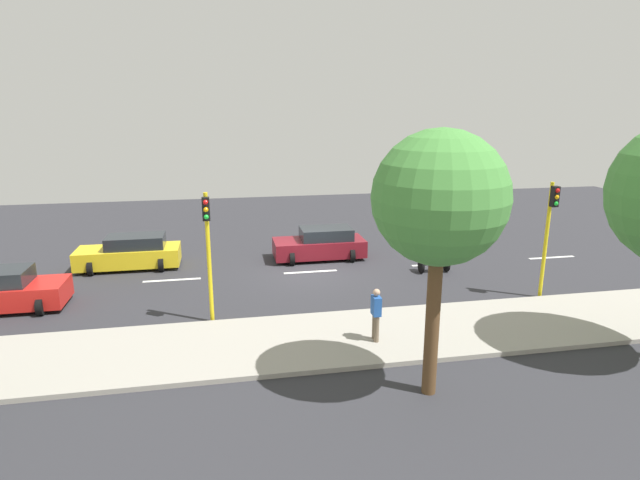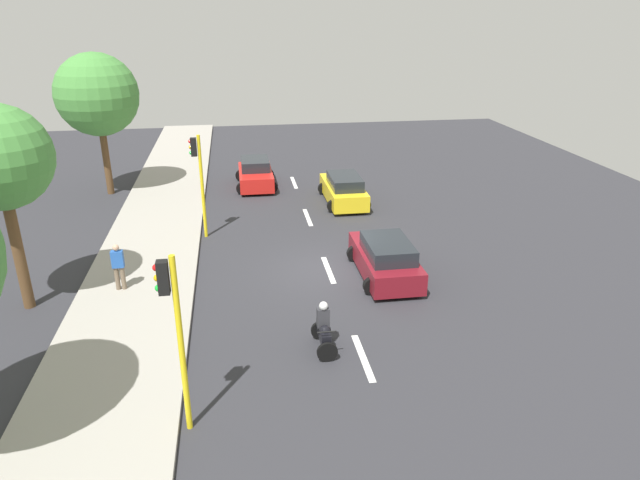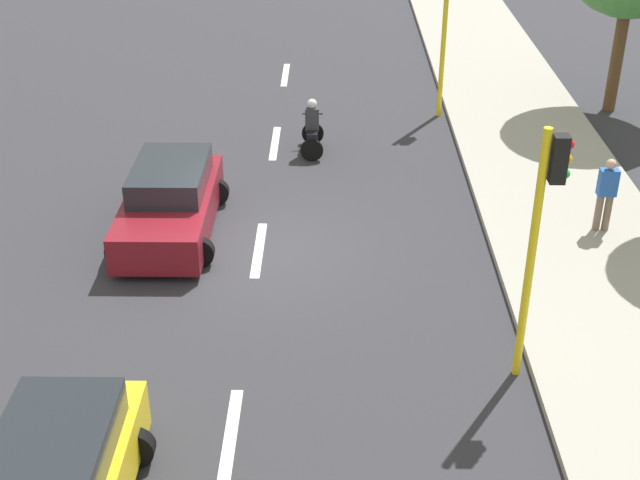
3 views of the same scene
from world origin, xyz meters
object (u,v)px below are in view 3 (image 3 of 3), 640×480
car_maroon (170,202)px  motorcycle (312,130)px  traffic_light_corner (542,222)px  traffic_light_midblock (449,17)px  pedestrian_near_signal (606,192)px

car_maroon → motorcycle: 5.46m
car_maroon → traffic_light_corner: (6.84, -5.10, 2.22)m
traffic_light_corner → traffic_light_midblock: (0.00, 12.48, 0.00)m
pedestrian_near_signal → traffic_light_midblock: traffic_light_midblock is taller
motorcycle → traffic_light_midblock: (3.80, 2.86, 2.29)m
motorcycle → pedestrian_near_signal: size_ratio=0.91×
traffic_light_midblock → pedestrian_near_signal: bearing=-70.3°
traffic_light_corner → motorcycle: bearing=111.5°
traffic_light_corner → traffic_light_midblock: size_ratio=1.00×
car_maroon → traffic_light_midblock: bearing=47.2°
pedestrian_near_signal → traffic_light_midblock: 8.16m
motorcycle → traffic_light_corner: traffic_light_corner is taller
traffic_light_midblock → traffic_light_corner: bearing=-90.0°
car_maroon → motorcycle: (3.04, 4.53, -0.07)m
car_maroon → motorcycle: size_ratio=2.85×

